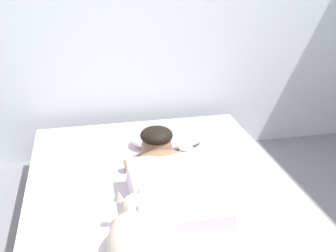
{
  "coord_description": "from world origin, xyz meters",
  "views": [
    {
      "loc": [
        -0.43,
        -1.51,
        1.61
      ],
      "look_at": [
        0.06,
        0.79,
        0.59
      ],
      "focal_mm": 44.38,
      "sensor_mm": 36.0,
      "label": 1
    }
  ],
  "objects_px": {
    "pillow": "(168,137)",
    "dog": "(138,242)",
    "bed": "(162,214)",
    "person_lying": "(169,182)",
    "coffee_cup": "(186,153)",
    "cell_phone": "(171,235)"
  },
  "relations": [
    {
      "from": "coffee_cup",
      "to": "cell_phone",
      "type": "distance_m",
      "value": 0.8
    },
    {
      "from": "pillow",
      "to": "bed",
      "type": "bearing_deg",
      "value": -105.34
    },
    {
      "from": "person_lying",
      "to": "cell_phone",
      "type": "height_order",
      "value": "person_lying"
    },
    {
      "from": "bed",
      "to": "pillow",
      "type": "bearing_deg",
      "value": 74.66
    },
    {
      "from": "pillow",
      "to": "person_lying",
      "type": "relative_size",
      "value": 0.57
    },
    {
      "from": "pillow",
      "to": "cell_phone",
      "type": "distance_m",
      "value": 0.99
    },
    {
      "from": "dog",
      "to": "pillow",
      "type": "bearing_deg",
      "value": 71.63
    },
    {
      "from": "coffee_cup",
      "to": "bed",
      "type": "bearing_deg",
      "value": -124.14
    },
    {
      "from": "coffee_cup",
      "to": "cell_phone",
      "type": "relative_size",
      "value": 0.89
    },
    {
      "from": "dog",
      "to": "cell_phone",
      "type": "xyz_separation_m",
      "value": [
        0.18,
        0.14,
        -0.1
      ]
    },
    {
      "from": "coffee_cup",
      "to": "cell_phone",
      "type": "xyz_separation_m",
      "value": [
        -0.27,
        -0.75,
        -0.03
      ]
    },
    {
      "from": "pillow",
      "to": "coffee_cup",
      "type": "bearing_deg",
      "value": -71.25
    },
    {
      "from": "dog",
      "to": "person_lying",
      "type": "bearing_deg",
      "value": 62.72
    },
    {
      "from": "person_lying",
      "to": "cell_phone",
      "type": "bearing_deg",
      "value": -100.07
    },
    {
      "from": "person_lying",
      "to": "dog",
      "type": "distance_m",
      "value": 0.51
    },
    {
      "from": "pillow",
      "to": "dog",
      "type": "relative_size",
      "value": 0.9
    },
    {
      "from": "person_lying",
      "to": "cell_phone",
      "type": "distance_m",
      "value": 0.33
    },
    {
      "from": "pillow",
      "to": "dog",
      "type": "distance_m",
      "value": 1.18
    },
    {
      "from": "bed",
      "to": "dog",
      "type": "bearing_deg",
      "value": -111.28
    },
    {
      "from": "pillow",
      "to": "dog",
      "type": "bearing_deg",
      "value": -108.37
    },
    {
      "from": "person_lying",
      "to": "pillow",
      "type": "bearing_deg",
      "value": 78.38
    },
    {
      "from": "dog",
      "to": "cell_phone",
      "type": "bearing_deg",
      "value": 38.41
    }
  ]
}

